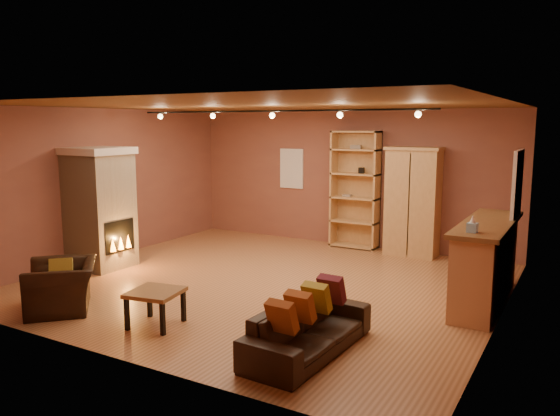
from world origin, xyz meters
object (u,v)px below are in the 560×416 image
Objects in this scene: bar_counter at (486,262)px; coffee_table at (155,296)px; armchair at (62,278)px; fireplace at (100,208)px; loveseat at (308,320)px; bookcase at (356,189)px; armoire at (413,201)px.

coffee_table is (-3.44, -3.01, -0.20)m from bar_counter.
bar_counter is 2.08× the size of armchair.
loveseat is (4.84, -1.46, -0.69)m from fireplace.
loveseat reaches higher than coffee_table.
bookcase is 1.14× the size of armoire.
armoire is 5.59m from coffee_table.
armchair is at bearing -120.70° from armoire.
bookcase is 2.02× the size of armchair.
loveseat is (0.33, -5.05, -0.68)m from armoire.
fireplace is 4.98m from bookcase.
fireplace is 3.01× the size of coffee_table.
coffee_table is at bearing -138.81° from bar_counter.
loveseat is 1.57× the size of armchair.
bookcase is at bearing 173.45° from armoire.
bookcase is 3.85m from bar_counter.
armoire is at bearing 127.20° from bar_counter.
fireplace is 6.39m from bar_counter.
bookcase is at bearing 19.43° from loveseat.
bookcase is 1.23m from armoire.
loveseat is (1.54, -5.19, -0.84)m from bookcase.
fireplace is at bearing -168.13° from bar_counter.
fireplace is 3.35m from coffee_table.
fireplace is at bearing -131.54° from bookcase.
bookcase reaches higher than loveseat.
armchair is 1.67× the size of coffee_table.
coffee_table is (-2.04, -0.23, 0.02)m from loveseat.
armchair is (-2.02, -5.60, -0.77)m from bookcase.
coffee_table is (-1.71, -5.28, -0.66)m from armoire.
bookcase reaches higher than armoire.
bookcase is 3.39× the size of coffee_table.
bar_counter reaches higher than armchair.
coffee_table is (1.53, 0.18, -0.05)m from armchair.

